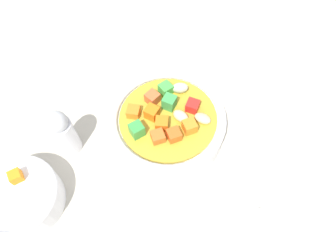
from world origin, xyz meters
The scene contains 5 objects.
ground_plane centered at (0.00, 0.00, -1.00)cm, with size 140.00×140.00×2.00cm, color #BAB2A0.
soup_bowl_main centered at (0.01, 0.00, 2.97)cm, with size 15.14×15.14×6.82cm.
spoon centered at (-10.70, -11.88, 0.40)cm, with size 22.16×12.34×0.85cm.
side_bowl_small centered at (-11.46, 16.93, 2.03)cm, with size 10.08×10.08×4.68cm.
pepper_shaker centered at (-3.10, 13.34, 4.02)cm, with size 3.16×3.16×8.11cm.
Camera 1 is at (-20.59, -2.12, 38.54)cm, focal length 32.73 mm.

